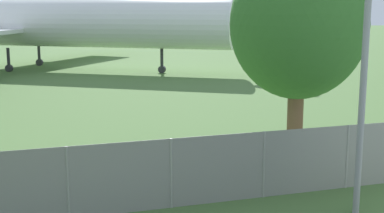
# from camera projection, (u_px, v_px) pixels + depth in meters

# --- Properties ---
(perimeter_fence) EXTENTS (56.07, 0.07, 1.81)m
(perimeter_fence) POSITION_uv_depth(u_px,v_px,m) (264.00, 165.00, 14.18)
(perimeter_fence) COLOR gray
(perimeter_fence) RESTS_ON ground
(airplane) EXTENTS (35.78, 29.43, 11.28)m
(airplane) POSITION_uv_depth(u_px,v_px,m) (35.00, 23.00, 42.97)
(airplane) COLOR white
(airplane) RESTS_ON ground
(tree_left_of_cabin) EXTENTS (3.99, 3.99, 6.74)m
(tree_left_of_cabin) POSITION_uv_depth(u_px,v_px,m) (298.00, 25.00, 15.46)
(tree_left_of_cabin) COLOR brown
(tree_left_of_cabin) RESTS_ON ground
(light_mast) EXTENTS (0.44, 0.44, 7.35)m
(light_mast) POSITION_uv_depth(u_px,v_px,m) (367.00, 29.00, 12.39)
(light_mast) COLOR #99999E
(light_mast) RESTS_ON ground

